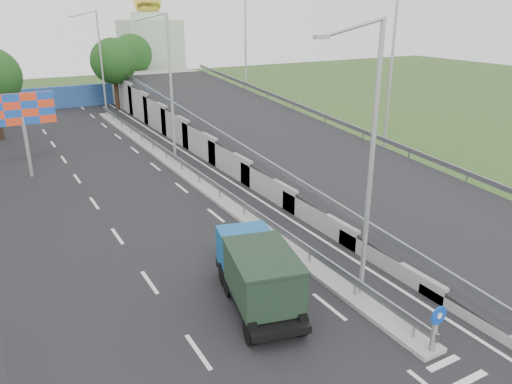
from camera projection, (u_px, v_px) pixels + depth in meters
road_surface at (159, 198)px, 29.24m from camera, size 26.00×90.00×0.04m
median at (182, 171)px, 33.86m from camera, size 1.00×44.00×0.20m
overpass_ramp at (276, 134)px, 36.73m from camera, size 10.00×50.00×3.50m
median_guardrail at (181, 162)px, 33.63m from camera, size 0.09×44.00×0.71m
sign_bollard at (435, 328)px, 15.70m from camera, size 0.64×0.23×1.67m
lamp_post_near at (368, 153)px, 17.21m from camera, size 2.74×0.18×10.08m
lamp_post_mid at (168, 82)px, 33.56m from camera, size 2.74×0.18×10.08m
lamp_post_far at (99, 58)px, 49.90m from camera, size 2.74×0.18×10.08m
blue_wall at (53, 98)px, 54.51m from camera, size 30.00×0.50×2.40m
church at (151, 49)px, 66.06m from camera, size 7.00×7.00×13.80m
billboard at (22, 114)px, 31.57m from camera, size 4.00×0.24×5.50m
tree_median_far at (113, 61)px, 52.62m from camera, size 4.80×4.80×7.60m
tree_ramp_far at (132, 54)px, 60.18m from camera, size 4.80×4.80×7.60m
dump_truck at (257, 272)px, 18.39m from camera, size 3.25×5.93×2.47m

